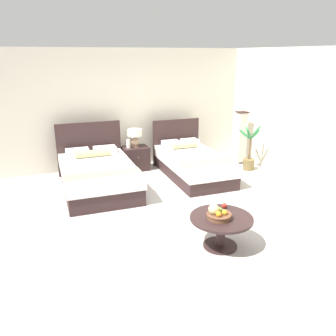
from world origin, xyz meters
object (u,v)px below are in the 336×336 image
object	(u,v)px
coffee_table	(221,225)
potted_palm	(249,156)
fruit_bowl	(218,214)
table_lamp	(135,136)
bed_near_corner	(192,163)
floor_lamp_corner	(241,138)
vase	(128,144)
loose_apple	(224,206)
nightstand	(136,158)
bed_near_window	(98,175)

from	to	relation	value
coffee_table	potted_palm	size ratio (longest dim) A/B	0.79
coffee_table	fruit_bowl	world-z (taller)	fruit_bowl
coffee_table	table_lamp	bearing A→B (deg)	91.94
bed_near_corner	floor_lamp_corner	xyz separation A→B (m)	(1.53, 0.46, 0.35)
coffee_table	potted_palm	world-z (taller)	potted_palm
vase	potted_palm	world-z (taller)	potted_palm
table_lamp	fruit_bowl	xyz separation A→B (m)	(0.06, -3.77, -0.29)
loose_apple	potted_palm	xyz separation A→B (m)	(2.15, 2.51, -0.17)
floor_lamp_corner	bed_near_corner	bearing A→B (deg)	-163.07
vase	floor_lamp_corner	world-z (taller)	floor_lamp_corner
nightstand	loose_apple	world-z (taller)	nightstand
potted_palm	loose_apple	bearing A→B (deg)	-130.54
bed_near_corner	loose_apple	xyz separation A→B (m)	(-0.73, -2.61, 0.21)
table_lamp	floor_lamp_corner	xyz separation A→B (m)	(2.57, -0.44, -0.18)
vase	floor_lamp_corner	size ratio (longest dim) A/B	0.16
nightstand	vase	distance (m)	0.42
fruit_bowl	floor_lamp_corner	size ratio (longest dim) A/B	0.27
coffee_table	loose_apple	xyz separation A→B (m)	(0.18, 0.24, 0.16)
table_lamp	coffee_table	distance (m)	3.79
coffee_table	vase	bearing A→B (deg)	94.69
bed_near_corner	table_lamp	world-z (taller)	bed_near_corner
vase	bed_near_window	bearing A→B (deg)	-136.13
coffee_table	loose_apple	size ratio (longest dim) A/B	11.29
loose_apple	potted_palm	distance (m)	3.31
bed_near_window	nightstand	distance (m)	1.38
bed_near_corner	vase	bearing A→B (deg)	145.05
coffee_table	floor_lamp_corner	bearing A→B (deg)	53.62
potted_palm	bed_near_corner	bearing A→B (deg)	176.29
bed_near_window	bed_near_corner	size ratio (longest dim) A/B	1.01
loose_apple	floor_lamp_corner	xyz separation A→B (m)	(2.26, 3.07, 0.14)
coffee_table	loose_apple	bearing A→B (deg)	52.68
vase	bed_near_corner	bearing A→B (deg)	-34.95
bed_near_window	loose_apple	world-z (taller)	bed_near_window
vase	floor_lamp_corner	bearing A→B (deg)	-7.99
vase	potted_palm	size ratio (longest dim) A/B	0.18
vase	fruit_bowl	bearing A→B (deg)	-86.41
table_lamp	loose_apple	bearing A→B (deg)	-84.98
table_lamp	bed_near_corner	bearing A→B (deg)	-41.18
bed_near_corner	vase	world-z (taller)	bed_near_corner
bed_near_window	potted_palm	distance (m)	3.52
bed_near_window	floor_lamp_corner	xyz separation A→B (m)	(3.62, 0.46, 0.34)
nightstand	table_lamp	size ratio (longest dim) A/B	1.42
loose_apple	bed_near_corner	bearing A→B (deg)	74.35
bed_near_corner	loose_apple	bearing A→B (deg)	-105.65
floor_lamp_corner	potted_palm	distance (m)	0.65
bed_near_window	potted_palm	world-z (taller)	bed_near_window
table_lamp	potted_palm	xyz separation A→B (m)	(2.46, -1.00, -0.49)
bed_near_corner	table_lamp	bearing A→B (deg)	138.82
loose_apple	potted_palm	size ratio (longest dim) A/B	0.07
nightstand	potted_palm	size ratio (longest dim) A/B	0.53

